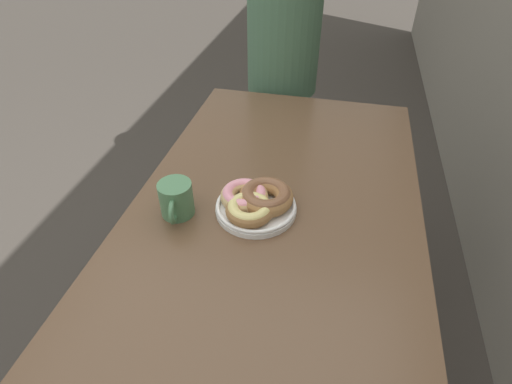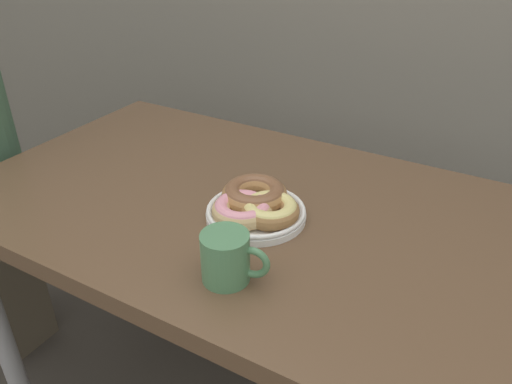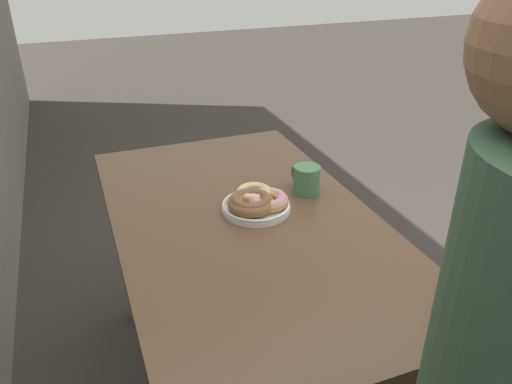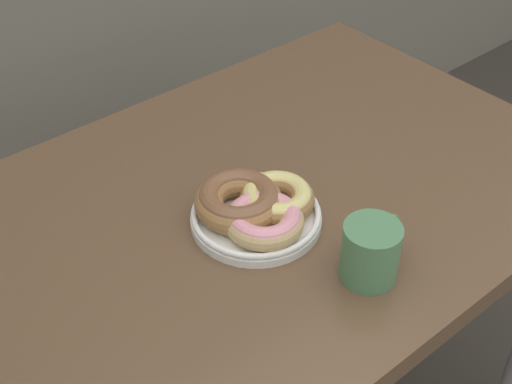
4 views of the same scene
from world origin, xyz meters
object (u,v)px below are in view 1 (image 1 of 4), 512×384
(dining_table, at_px, (275,226))
(person_figure, at_px, (283,67))
(donut_plate, at_px, (255,201))
(coffee_mug, at_px, (176,199))

(dining_table, relative_size, person_figure, 0.87)
(person_figure, bearing_deg, donut_plate, 5.51)
(coffee_mug, height_order, person_figure, person_figure)
(dining_table, height_order, person_figure, person_figure)
(donut_plate, xyz_separation_m, person_figure, (-0.87, -0.08, -0.01))
(dining_table, relative_size, donut_plate, 5.90)
(donut_plate, bearing_deg, dining_table, 129.28)
(person_figure, bearing_deg, dining_table, 8.82)
(dining_table, height_order, donut_plate, donut_plate)
(donut_plate, bearing_deg, person_figure, -174.49)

